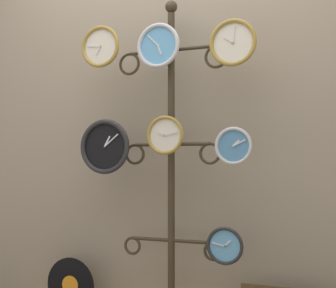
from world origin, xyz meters
The scene contains 10 objects.
shop_wall centered at (0.00, 0.57, 1.40)m, with size 4.40×0.04×2.80m.
display_stand centered at (0.00, 0.41, 0.64)m, with size 0.66×0.40×1.87m.
clock_top_left centered at (-0.40, 0.32, 1.62)m, with size 0.25×0.04×0.25m.
clock_top_center centered at (-0.04, 0.33, 1.59)m, with size 0.25×0.04×0.25m.
clock_top_right centered at (0.38, 0.32, 1.57)m, with size 0.25×0.04×0.25m.
clock_middle_left centered at (-0.36, 0.31, 1.04)m, with size 0.31×0.04×0.31m.
clock_middle_center centered at (0.01, 0.30, 1.10)m, with size 0.21×0.04×0.21m.
clock_middle_right centered at (0.38, 0.30, 1.03)m, with size 0.19×0.04×0.19m.
clock_bottom_right centered at (0.32, 0.34, 0.52)m, with size 0.20×0.04×0.20m.
vinyl_record centered at (-0.64, 0.38, 0.22)m, with size 0.32×0.01×0.32m.
Camera 1 is at (0.94, -2.03, 0.94)m, focal length 50.00 mm.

